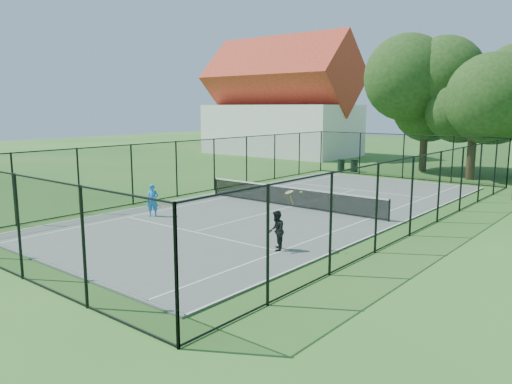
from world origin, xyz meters
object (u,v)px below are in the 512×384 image
Objects in this scene: trash_bin_left at (341,165)px; player_blue at (153,200)px; player_black at (277,230)px; tennis_net at (291,196)px; trash_bin_right at (354,166)px.

player_blue is at bearing -84.09° from trash_bin_left.
tennis_net is at bearing 121.73° from player_black.
player_blue is at bearing -121.51° from tennis_net.
tennis_net is at bearing -69.03° from trash_bin_left.
tennis_net is 7.13× the size of player_blue.
tennis_net is 14.70m from trash_bin_right.
player_black is at bearing -58.27° from tennis_net.
player_black is (9.40, -20.63, 0.31)m from trash_bin_left.
player_blue is (2.05, -19.86, 0.33)m from trash_bin_left.
player_black reaches higher than trash_bin_right.
trash_bin_right is 22.00m from player_black.
tennis_net reaches higher than trash_bin_right.
tennis_net reaches higher than trash_bin_left.
player_black is at bearing -6.01° from player_blue.
trash_bin_right reaches higher than trash_bin_left.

